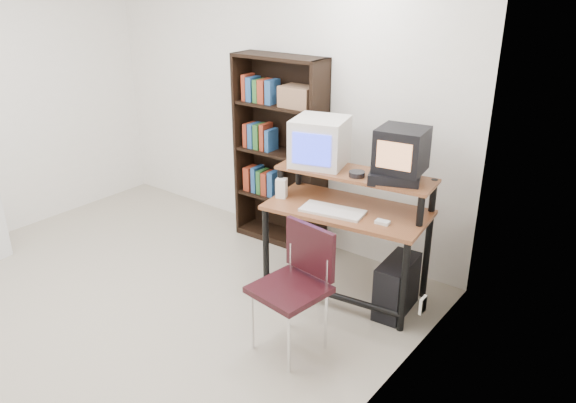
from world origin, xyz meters
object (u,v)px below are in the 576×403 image
Objects in this scene: crt_tv at (402,150)px; bookshelf at (281,149)px; computer_desk at (348,213)px; crt_monitor at (320,142)px; school_chair at (297,276)px; pc_tower at (397,286)px.

bookshelf is at bearing 159.24° from crt_tv.
computer_desk is 0.74× the size of bookshelf.
crt_monitor is at bearing -30.15° from bookshelf.
computer_desk is 0.63m from crt_tv.
crt_monitor is 0.80m from bookshelf.
pc_tower is at bearing 73.79° from school_chair.
crt_tv is 1.02m from pc_tower.
crt_tv is at bearing -10.39° from crt_monitor.
computer_desk is 1.48× the size of school_chair.
school_chair is at bearing -50.34° from bookshelf.
pc_tower is 1.67m from bookshelf.
computer_desk reaches higher than pc_tower.
crt_tv is at bearing -14.21° from bookshelf.
computer_desk reaches higher than school_chair.
school_chair is 1.70m from bookshelf.
crt_monitor is 0.57× the size of school_chair.
bookshelf is (-1.10, 1.24, 0.35)m from school_chair.
school_chair is (-0.35, -0.78, 0.32)m from pc_tower.
crt_tv is (0.32, 0.17, 0.52)m from computer_desk.
crt_tv is (0.66, 0.07, 0.05)m from crt_monitor.
bookshelf is (-1.00, 0.45, 0.20)m from computer_desk.
bookshelf is (-0.66, 0.35, -0.27)m from crt_monitor.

